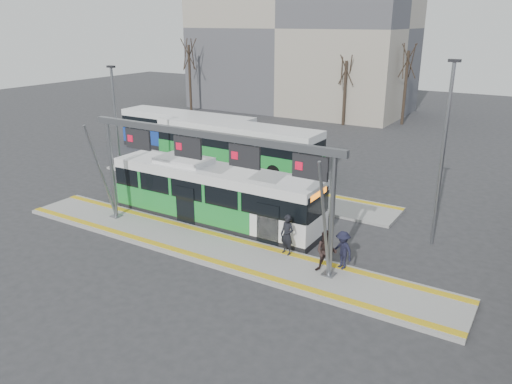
# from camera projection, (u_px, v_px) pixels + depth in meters

# --- Properties ---
(ground) EXTENTS (120.00, 120.00, 0.00)m
(ground) POSITION_uv_depth(u_px,v_px,m) (214.00, 250.00, 22.57)
(ground) COLOR #2D2D30
(ground) RESTS_ON ground
(platform_main) EXTENTS (22.00, 3.00, 0.15)m
(platform_main) POSITION_uv_depth(u_px,v_px,m) (214.00, 248.00, 22.54)
(platform_main) COLOR gray
(platform_main) RESTS_ON ground
(platform_second) EXTENTS (20.00, 3.00, 0.15)m
(platform_second) POSITION_uv_depth(u_px,v_px,m) (238.00, 186.00, 30.96)
(platform_second) COLOR gray
(platform_second) RESTS_ON ground
(tactile_main) EXTENTS (22.00, 2.65, 0.02)m
(tactile_main) POSITION_uv_depth(u_px,v_px,m) (214.00, 246.00, 22.52)
(tactile_main) COLOR gold
(tactile_main) RESTS_ON platform_main
(tactile_second) EXTENTS (20.00, 0.35, 0.02)m
(tactile_second) POSITION_uv_depth(u_px,v_px,m) (248.00, 180.00, 31.86)
(tactile_second) COLOR gold
(tactile_second) RESTS_ON platform_second
(gantry) EXTENTS (13.00, 1.68, 5.20)m
(gantry) POSITION_uv_depth(u_px,v_px,m) (208.00, 155.00, 21.54)
(gantry) COLOR slate
(gantry) RESTS_ON platform_main
(apartment_block) EXTENTS (24.50, 12.50, 18.40)m
(apartment_block) POSITION_uv_depth(u_px,v_px,m) (301.00, 26.00, 55.46)
(apartment_block) COLOR #9D9483
(apartment_block) RESTS_ON ground
(hero_bus) EXTENTS (11.45, 2.51, 3.14)m
(hero_bus) POSITION_uv_depth(u_px,v_px,m) (214.00, 195.00, 25.29)
(hero_bus) COLOR black
(hero_bus) RESTS_ON ground
(bg_bus_green) EXTENTS (12.34, 2.77, 3.08)m
(bg_bus_green) POSITION_uv_depth(u_px,v_px,m) (237.00, 146.00, 34.72)
(bg_bus_green) COLOR black
(bg_bus_green) RESTS_ON ground
(bg_bus_blue) EXTENTS (11.41, 2.66, 2.97)m
(bg_bus_blue) POSITION_uv_depth(u_px,v_px,m) (187.00, 132.00, 39.32)
(bg_bus_blue) COLOR black
(bg_bus_blue) RESTS_ON ground
(passenger_a) EXTENTS (0.73, 0.56, 1.80)m
(passenger_a) POSITION_uv_depth(u_px,v_px,m) (287.00, 235.00, 21.54)
(passenger_a) COLOR black
(passenger_a) RESTS_ON platform_main
(passenger_b) EXTENTS (0.98, 0.82, 1.80)m
(passenger_b) POSITION_uv_depth(u_px,v_px,m) (326.00, 252.00, 19.95)
(passenger_b) COLOR black
(passenger_b) RESTS_ON platform_main
(passenger_c) EXTENTS (1.21, 1.01, 1.63)m
(passenger_c) POSITION_uv_depth(u_px,v_px,m) (342.00, 250.00, 20.31)
(passenger_c) COLOR black
(passenger_c) RESTS_ON platform_main
(tree_left) EXTENTS (1.40, 1.40, 6.99)m
(tree_left) POSITION_uv_depth(u_px,v_px,m) (346.00, 70.00, 47.65)
(tree_left) COLOR #382B21
(tree_left) RESTS_ON ground
(tree_mid) EXTENTS (1.40, 1.40, 8.02)m
(tree_mid) POSITION_uv_depth(u_px,v_px,m) (408.00, 61.00, 47.68)
(tree_mid) COLOR #382B21
(tree_mid) RESTS_ON ground
(tree_far) EXTENTS (1.40, 1.40, 8.23)m
(tree_far) POSITION_uv_depth(u_px,v_px,m) (189.00, 55.00, 54.57)
(tree_far) COLOR #382B21
(tree_far) RESTS_ON ground
(lamp_west) EXTENTS (0.50, 0.25, 7.30)m
(lamp_west) POSITION_uv_depth(u_px,v_px,m) (116.00, 123.00, 30.41)
(lamp_west) COLOR slate
(lamp_west) RESTS_ON ground
(lamp_east) EXTENTS (0.50, 0.25, 8.32)m
(lamp_east) POSITION_uv_depth(u_px,v_px,m) (443.00, 152.00, 21.72)
(lamp_east) COLOR slate
(lamp_east) RESTS_ON ground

